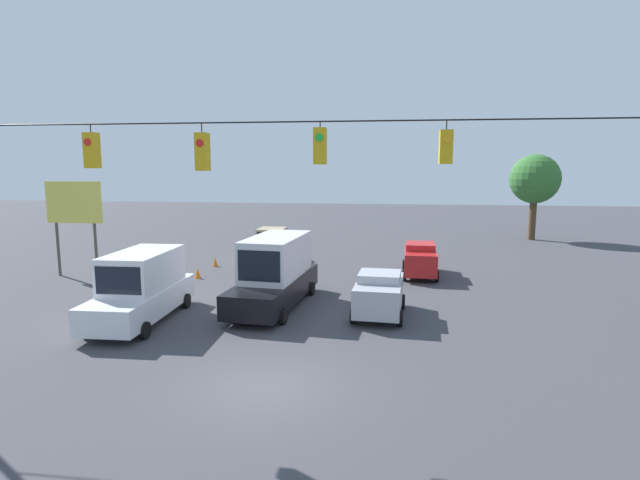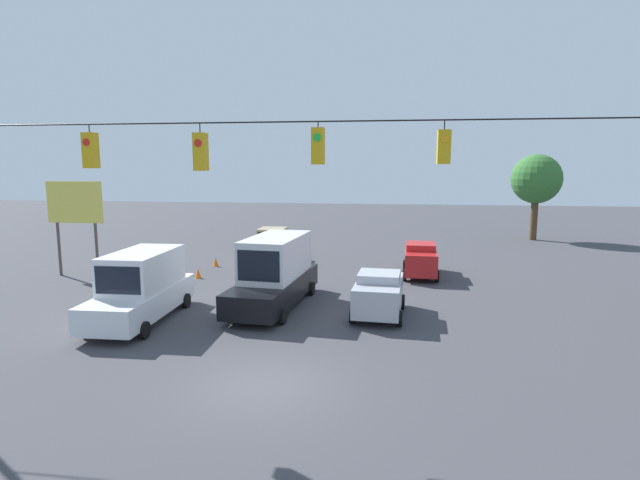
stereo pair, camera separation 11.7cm
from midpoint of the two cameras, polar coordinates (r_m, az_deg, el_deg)
ground_plane at (r=14.99m, az=-6.22°, el=-16.27°), size 140.00×140.00×0.00m
overhead_signal_span at (r=13.57m, az=-7.00°, el=3.71°), size 23.48×0.38×7.86m
box_truck_white_parked_shoulder at (r=21.65m, az=-19.57°, el=-5.03°), size 2.54×6.30×2.82m
sedan_silver_crossing_near at (r=21.19m, az=6.90°, el=-6.06°), size 2.27×3.98×1.86m
box_truck_black_withflow_mid at (r=22.51m, az=-4.99°, el=-3.67°), size 2.98×7.35×3.14m
pickup_truck_tan_withflow_far at (r=34.25m, az=-5.13°, el=-0.44°), size 2.12×5.44×2.12m
sedan_red_oncoming_far at (r=29.16m, az=11.51°, el=-2.12°), size 2.08×4.46×1.90m
traffic_cone_nearest at (r=20.89m, az=-23.64°, el=-8.88°), size 0.35×0.35×0.58m
traffic_cone_second at (r=23.36m, az=-19.15°, el=-6.82°), size 0.35×0.35×0.58m
traffic_cone_third at (r=26.40m, az=-16.20°, el=-4.95°), size 0.35×0.35×0.58m
traffic_cone_fourth at (r=28.92m, az=-13.64°, el=-3.69°), size 0.35×0.35×0.58m
traffic_cone_fifth at (r=32.01m, az=-11.72°, el=-2.46°), size 0.35×0.35×0.58m
roadside_billboard at (r=31.36m, az=-26.10°, el=3.19°), size 3.32×0.16×5.41m
tree_horizon_left at (r=45.98m, az=23.56°, el=6.34°), size 4.13×4.13×7.24m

